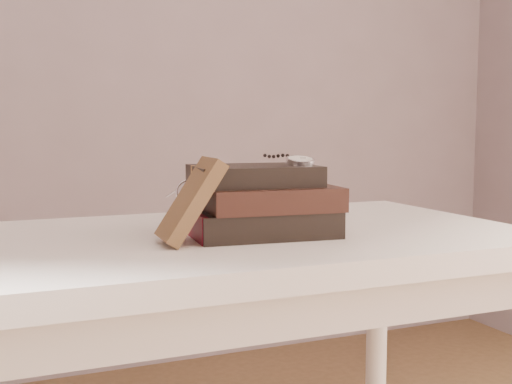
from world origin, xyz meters
name	(u,v)px	position (x,y,z in m)	size (l,w,h in m)	color
back_wall	(99,10)	(0.00, 1.75, 1.35)	(3.50, 0.02, 2.70)	gray
table	(244,282)	(0.00, 0.35, 0.66)	(1.00, 0.60, 0.75)	white
book_stack	(262,203)	(0.01, 0.30, 0.81)	(0.26, 0.19, 0.12)	black
journal	(191,201)	(-0.12, 0.27, 0.82)	(0.02, 0.09, 0.15)	#48301B
pocket_watch	(299,160)	(0.08, 0.29, 0.88)	(0.05, 0.15, 0.02)	silver
eyeglasses	(202,192)	(-0.06, 0.39, 0.82)	(0.11, 0.13, 0.05)	silver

